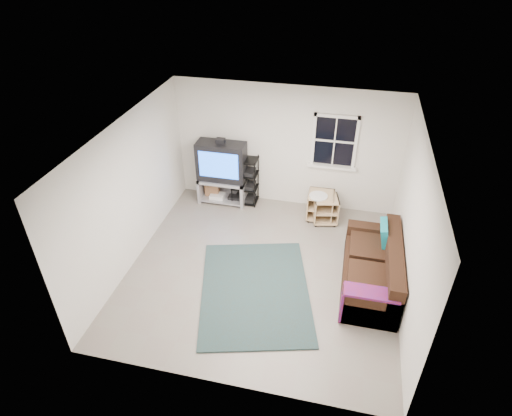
% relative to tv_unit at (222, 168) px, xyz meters
% --- Properties ---
extents(room, '(4.60, 4.62, 4.60)m').
position_rel_tv_unit_xyz_m(room, '(2.26, 0.24, 0.66)').
color(room, slate).
rests_on(room, ground).
extents(tv_unit, '(1.01, 0.51, 1.49)m').
position_rel_tv_unit_xyz_m(tv_unit, '(0.00, 0.00, 0.00)').
color(tv_unit, '#A2A2AA').
rests_on(tv_unit, ground).
extents(av_rack, '(0.54, 0.39, 1.08)m').
position_rel_tv_unit_xyz_m(av_rack, '(0.48, 0.06, -0.35)').
color(av_rack, black).
rests_on(av_rack, ground).
extents(side_table_left, '(0.56, 0.56, 0.56)m').
position_rel_tv_unit_xyz_m(side_table_left, '(2.23, -0.25, -0.52)').
color(side_table_left, tan).
rests_on(side_table_left, ground).
extents(side_table_right, '(0.53, 0.56, 0.60)m').
position_rel_tv_unit_xyz_m(side_table_right, '(2.12, -0.16, -0.48)').
color(side_table_right, tan).
rests_on(side_table_right, ground).
extents(sofa, '(0.88, 1.98, 0.91)m').
position_rel_tv_unit_xyz_m(sofa, '(3.18, -1.96, -0.50)').
color(sofa, black).
rests_on(sofa, ground).
extents(shag_rug, '(2.33, 2.80, 0.03)m').
position_rel_tv_unit_xyz_m(shag_rug, '(1.30, -2.56, -0.80)').
color(shag_rug, '#322316').
rests_on(shag_rug, ground).
extents(paper_bag, '(0.31, 0.21, 0.43)m').
position_rel_tv_unit_xyz_m(paper_bag, '(-0.26, 0.05, -0.60)').
color(paper_bag, '#8E5F3F').
rests_on(paper_bag, ground).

